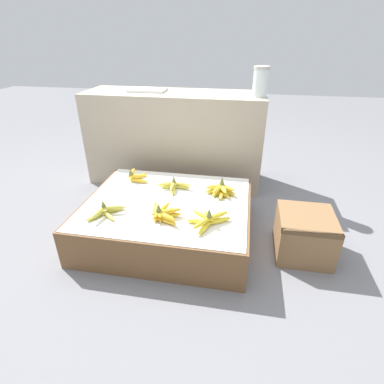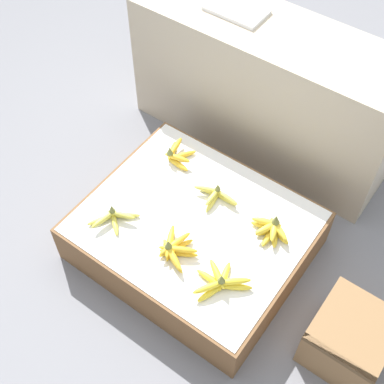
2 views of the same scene
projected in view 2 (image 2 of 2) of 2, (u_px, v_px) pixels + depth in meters
name	position (u px, v px, depth m)	size (l,w,h in m)	color
ground_plane	(195.00, 249.00, 2.54)	(10.00, 10.00, 0.00)	slate
display_platform	(195.00, 235.00, 2.44)	(0.97, 0.82, 0.23)	brown
back_vendor_table	(265.00, 89.00, 2.69)	(1.38, 0.43, 0.72)	tan
wooden_crate	(349.00, 339.00, 2.14)	(0.30, 0.32, 0.24)	olive
banana_bunch_front_left	(113.00, 218.00, 2.33)	(0.17, 0.19, 0.08)	gold
banana_bunch_front_midleft	(174.00, 249.00, 2.23)	(0.18, 0.18, 0.10)	gold
banana_bunch_front_midright	(220.00, 282.00, 2.14)	(0.23, 0.23, 0.10)	yellow
banana_bunch_middle_left	(177.00, 155.00, 2.55)	(0.17, 0.15, 0.10)	gold
banana_bunch_middle_midleft	(216.00, 195.00, 2.40)	(0.22, 0.14, 0.08)	#DBCC4C
banana_bunch_middle_midright	(272.00, 229.00, 2.29)	(0.20, 0.15, 0.11)	gold
foam_tray_white	(236.00, 9.00, 2.47)	(0.28, 0.17, 0.02)	white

